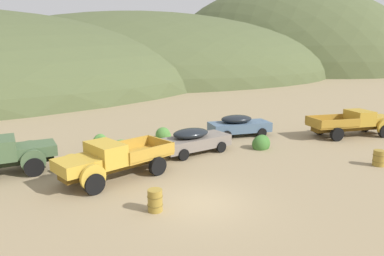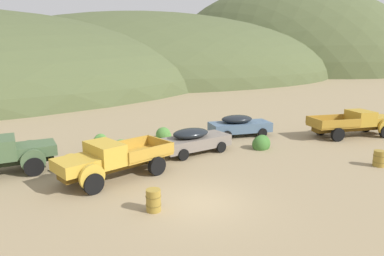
% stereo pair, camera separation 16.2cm
% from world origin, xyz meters
% --- Properties ---
extents(ground_plane, '(300.00, 300.00, 0.00)m').
position_xyz_m(ground_plane, '(0.00, 0.00, 0.00)').
color(ground_plane, '#998460').
extents(hill_center, '(92.57, 73.02, 29.51)m').
position_xyz_m(hill_center, '(20.57, 70.71, 0.00)').
color(hill_center, '#4C5633').
rests_on(hill_center, ground).
extents(hill_far_right, '(74.49, 80.40, 51.51)m').
position_xyz_m(hill_far_right, '(69.09, 80.36, 0.00)').
color(hill_far_right, '#4C5633').
rests_on(hill_far_right, ground).
extents(truck_weathered_green, '(6.46, 2.78, 1.89)m').
position_xyz_m(truck_weathered_green, '(-7.74, 7.44, 1.00)').
color(truck_weathered_green, '#232B1B').
rests_on(truck_weathered_green, ground).
extents(truck_faded_yellow, '(6.15, 3.93, 1.89)m').
position_xyz_m(truck_faded_yellow, '(-2.95, 4.31, 0.99)').
color(truck_faded_yellow, brown).
rests_on(truck_faded_yellow, ground).
extents(car_primer_gray, '(5.03, 2.56, 1.57)m').
position_xyz_m(car_primer_gray, '(3.02, 6.71, 0.82)').
color(car_primer_gray, slate).
rests_on(car_primer_gray, ground).
extents(car_chalk_blue, '(4.93, 2.48, 1.57)m').
position_xyz_m(car_chalk_blue, '(7.95, 9.21, 0.82)').
color(car_chalk_blue, slate).
rests_on(car_chalk_blue, ground).
extents(truck_mustard, '(6.79, 3.17, 1.89)m').
position_xyz_m(truck_mustard, '(15.76, 5.54, 0.99)').
color(truck_mustard, '#593D12').
rests_on(truck_mustard, ground).
extents(oil_drum_spare, '(0.66, 0.66, 0.88)m').
position_xyz_m(oil_drum_spare, '(11.00, 0.11, 0.44)').
color(oil_drum_spare, olive).
rests_on(oil_drum_spare, ground).
extents(oil_drum_foreground, '(0.63, 0.63, 0.90)m').
position_xyz_m(oil_drum_foreground, '(-1.98, 0.10, 0.45)').
color(oil_drum_foreground, olive).
rests_on(oil_drum_foreground, ground).
extents(bush_back_edge, '(1.26, 1.13, 1.04)m').
position_xyz_m(bush_back_edge, '(-1.27, 8.84, 0.26)').
color(bush_back_edge, '#5B8E42').
rests_on(bush_back_edge, ground).
extents(bush_front_right, '(1.28, 1.06, 1.16)m').
position_xyz_m(bush_front_right, '(7.16, 5.68, 0.30)').
color(bush_front_right, '#3D702D').
rests_on(bush_front_right, ground).
extents(bush_lone_scrub, '(1.14, 1.12, 1.05)m').
position_xyz_m(bush_lone_scrub, '(2.44, 10.95, 0.24)').
color(bush_lone_scrub, '#4C8438').
rests_on(bush_lone_scrub, ground).
extents(bush_between_trucks, '(0.93, 1.12, 0.90)m').
position_xyz_m(bush_between_trucks, '(-2.03, 11.14, 0.23)').
color(bush_between_trucks, '#4C8438').
rests_on(bush_between_trucks, ground).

